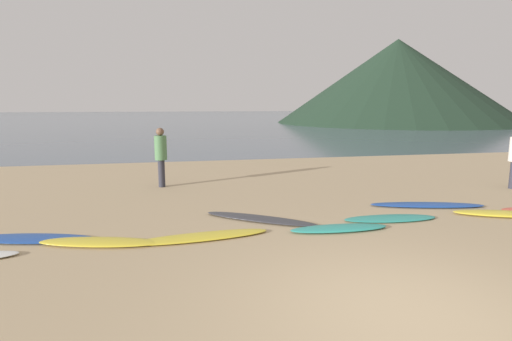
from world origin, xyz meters
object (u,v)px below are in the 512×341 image
Objects in this scene: surfboard_4 at (260,219)px; surfboard_8 at (504,214)px; surfboard_1 at (31,238)px; surfboard_5 at (339,228)px; surfboard_7 at (427,205)px; surfboard_6 at (390,218)px; surfboard_3 at (200,237)px; person_0 at (161,152)px; surfboard_2 at (99,242)px.

surfboard_4 is 5.38m from surfboard_8.
surfboard_5 is at bearing 6.52° from surfboard_1.
surfboard_6 is at bearing -136.26° from surfboard_7.
surfboard_3 is at bearing -179.23° from surfboard_5.
surfboard_4 is at bearing 146.52° from surfboard_5.
surfboard_8 reaches higher than surfboard_6.
surfboard_4 is 1.45× the size of person_0.
person_0 reaches higher than surfboard_5.
surfboard_2 is 0.87× the size of surfboard_4.
surfboard_4 is at bearing -167.14° from surfboard_8.
surfboard_3 is at bearing 2.36° from surfboard_1.
surfboard_4 is 1.68m from surfboard_5.
surfboard_2 is 4.46m from surfboard_5.
person_0 is at bearing 168.38° from surfboard_8.
surfboard_7 is at bearing 6.10° from surfboard_3.
person_0 is (-2.11, 3.99, 0.99)m from surfboard_4.
surfboard_3 is 1.33× the size of surfboard_5.
surfboard_2 is at bearing 171.35° from surfboard_3.
surfboard_4 is at bearing 17.46° from surfboard_1.
surfboard_5 is (5.71, -0.59, 0.01)m from surfboard_1.
surfboard_7 is (4.17, 0.32, 0.00)m from surfboard_4.
surfboard_4 is 1.21× the size of surfboard_8.
surfboard_2 is at bearing -179.57° from surfboard_5.
surfboard_1 is 5.01m from person_0.
surfboard_1 is 8.54m from surfboard_7.
surfboard_5 is 3.09m from surfboard_7.
person_0 is at bearing 92.35° from surfboard_2.
surfboard_1 is at bearing -140.00° from surfboard_4.
surfboard_4 is at bearing 173.58° from surfboard_6.
surfboard_1 is at bearing -161.53° from surfboard_7.
surfboard_8 is (9.67, -0.37, 0.01)m from surfboard_1.
surfboard_4 is (1.34, 0.92, 0.00)m from surfboard_3.
surfboard_1 is at bearing 176.07° from surfboard_5.
person_0 is (-4.84, 4.50, 1.00)m from surfboard_6.
surfboard_2 reaches higher than surfboard_6.
surfboard_3 is 4.08m from surfboard_6.
surfboard_2 reaches higher than surfboard_1.
surfboard_5 is at bearing -7.78° from surfboard_3.
surfboard_5 is at bearing -141.48° from surfboard_7.
surfboard_3 is at bearing -110.57° from surfboard_4.
surfboard_5 is 0.97× the size of surfboard_6.
surfboard_5 is 0.94× the size of surfboard_8.
surfboard_8 is (8.42, 0.10, 0.01)m from surfboard_2.
surfboard_1 is 7.07m from surfboard_6.
surfboard_5 is (4.46, -0.12, 0.00)m from surfboard_2.
surfboard_2 is at bearing -172.41° from surfboard_6.
surfboard_6 is (7.07, -0.13, -0.00)m from surfboard_1.
surfboard_5 reaches higher than surfboard_7.
person_0 is at bearing 75.36° from surfboard_1.
person_0 is at bearing 127.01° from surfboard_5.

